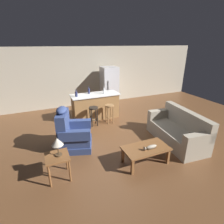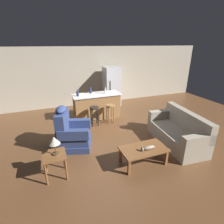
{
  "view_description": "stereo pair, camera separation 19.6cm",
  "coord_description": "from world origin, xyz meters",
  "px_view_note": "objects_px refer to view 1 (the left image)",
  "views": [
    {
      "loc": [
        -1.89,
        -4.69,
        2.73
      ],
      "look_at": [
        0.07,
        -0.1,
        0.75
      ],
      "focal_mm": 28.0,
      "sensor_mm": 36.0,
      "label": 1
    },
    {
      "loc": [
        -1.71,
        -4.76,
        2.73
      ],
      "look_at": [
        0.07,
        -0.1,
        0.75
      ],
      "focal_mm": 28.0,
      "sensor_mm": 36.0,
      "label": 2
    }
  ],
  "objects_px": {
    "fish_figurine": "(150,147)",
    "bar_stool_left": "(94,113)",
    "couch": "(178,131)",
    "bottle_tall_green": "(89,91)",
    "bottle_wine_dark": "(76,94)",
    "recliner_near_lamp": "(72,134)",
    "kitchen_island": "(95,106)",
    "coffee_table": "(146,150)",
    "bottle_short_amber": "(104,91)",
    "refrigerator": "(109,86)",
    "bar_stool_right": "(110,110)",
    "end_table": "(57,160)",
    "table_lamp": "(57,142)"
  },
  "relations": [
    {
      "from": "bottle_tall_green",
      "to": "bottle_wine_dark",
      "type": "bearing_deg",
      "value": -157.61
    },
    {
      "from": "couch",
      "to": "bar_stool_left",
      "type": "height_order",
      "value": "couch"
    },
    {
      "from": "table_lamp",
      "to": "end_table",
      "type": "bearing_deg",
      "value": -176.33
    },
    {
      "from": "bottle_short_amber",
      "to": "bottle_wine_dark",
      "type": "height_order",
      "value": "bottle_short_amber"
    },
    {
      "from": "end_table",
      "to": "table_lamp",
      "type": "distance_m",
      "value": 0.41
    },
    {
      "from": "end_table",
      "to": "recliner_near_lamp",
      "type": "bearing_deg",
      "value": 64.14
    },
    {
      "from": "bar_stool_right",
      "to": "kitchen_island",
      "type": "bearing_deg",
      "value": 117.31
    },
    {
      "from": "end_table",
      "to": "bottle_short_amber",
      "type": "distance_m",
      "value": 3.52
    },
    {
      "from": "bottle_short_amber",
      "to": "table_lamp",
      "type": "bearing_deg",
      "value": -126.65
    },
    {
      "from": "couch",
      "to": "end_table",
      "type": "relative_size",
      "value": 3.52
    },
    {
      "from": "end_table",
      "to": "bottle_tall_green",
      "type": "bearing_deg",
      "value": 62.31
    },
    {
      "from": "couch",
      "to": "bar_stool_left",
      "type": "xyz_separation_m",
      "value": [
        -1.92,
        2.01,
        0.13
      ]
    },
    {
      "from": "coffee_table",
      "to": "couch",
      "type": "bearing_deg",
      "value": 18.48
    },
    {
      "from": "bar_stool_left",
      "to": "refrigerator",
      "type": "xyz_separation_m",
      "value": [
        1.34,
        1.83,
        0.41
      ]
    },
    {
      "from": "kitchen_island",
      "to": "bottle_tall_green",
      "type": "relative_size",
      "value": 6.64
    },
    {
      "from": "kitchen_island",
      "to": "bottle_short_amber",
      "type": "bearing_deg",
      "value": -9.81
    },
    {
      "from": "refrigerator",
      "to": "bottle_wine_dark",
      "type": "xyz_separation_m",
      "value": [
        -1.77,
        -1.23,
        0.16
      ]
    },
    {
      "from": "bottle_tall_green",
      "to": "bottle_wine_dark",
      "type": "distance_m",
      "value": 0.57
    },
    {
      "from": "recliner_near_lamp",
      "to": "bar_stool_left",
      "type": "bearing_deg",
      "value": 67.03
    },
    {
      "from": "fish_figurine",
      "to": "refrigerator",
      "type": "height_order",
      "value": "refrigerator"
    },
    {
      "from": "fish_figurine",
      "to": "bottle_tall_green",
      "type": "xyz_separation_m",
      "value": [
        -0.48,
        3.37,
        0.59
      ]
    },
    {
      "from": "fish_figurine",
      "to": "recliner_near_lamp",
      "type": "xyz_separation_m",
      "value": [
        -1.54,
        1.44,
        -0.04
      ]
    },
    {
      "from": "fish_figurine",
      "to": "bottle_tall_green",
      "type": "height_order",
      "value": "bottle_tall_green"
    },
    {
      "from": "end_table",
      "to": "bar_stool_left",
      "type": "height_order",
      "value": "bar_stool_left"
    },
    {
      "from": "couch",
      "to": "refrigerator",
      "type": "height_order",
      "value": "refrigerator"
    },
    {
      "from": "bottle_tall_green",
      "to": "kitchen_island",
      "type": "bearing_deg",
      "value": -46.15
    },
    {
      "from": "table_lamp",
      "to": "coffee_table",
      "type": "bearing_deg",
      "value": -8.42
    },
    {
      "from": "bottle_short_amber",
      "to": "end_table",
      "type": "bearing_deg",
      "value": -127.15
    },
    {
      "from": "fish_figurine",
      "to": "couch",
      "type": "height_order",
      "value": "couch"
    },
    {
      "from": "kitchen_island",
      "to": "bar_stool_left",
      "type": "height_order",
      "value": "kitchen_island"
    },
    {
      "from": "coffee_table",
      "to": "recliner_near_lamp",
      "type": "distance_m",
      "value": 2.01
    },
    {
      "from": "bottle_short_amber",
      "to": "refrigerator",
      "type": "bearing_deg",
      "value": 59.87
    },
    {
      "from": "coffee_table",
      "to": "fish_figurine",
      "type": "distance_m",
      "value": 0.14
    },
    {
      "from": "fish_figurine",
      "to": "bottle_tall_green",
      "type": "relative_size",
      "value": 1.25
    },
    {
      "from": "recliner_near_lamp",
      "to": "end_table",
      "type": "height_order",
      "value": "recliner_near_lamp"
    },
    {
      "from": "bar_stool_left",
      "to": "bottle_tall_green",
      "type": "distance_m",
      "value": 1.0
    },
    {
      "from": "recliner_near_lamp",
      "to": "end_table",
      "type": "bearing_deg",
      "value": -98.12
    },
    {
      "from": "fish_figurine",
      "to": "bar_stool_left",
      "type": "xyz_separation_m",
      "value": [
        -0.58,
        2.56,
        0.01
      ]
    },
    {
      "from": "bottle_tall_green",
      "to": "fish_figurine",
      "type": "bearing_deg",
      "value": -81.86
    },
    {
      "from": "table_lamp",
      "to": "refrigerator",
      "type": "relative_size",
      "value": 0.23
    },
    {
      "from": "bottle_wine_dark",
      "to": "bar_stool_right",
      "type": "bearing_deg",
      "value": -30.12
    },
    {
      "from": "recliner_near_lamp",
      "to": "bar_stool_left",
      "type": "distance_m",
      "value": 1.47
    },
    {
      "from": "recliner_near_lamp",
      "to": "bar_stool_left",
      "type": "xyz_separation_m",
      "value": [
        0.96,
        1.12,
        0.05
      ]
    },
    {
      "from": "couch",
      "to": "bottle_short_amber",
      "type": "height_order",
      "value": "bottle_short_amber"
    },
    {
      "from": "end_table",
      "to": "refrigerator",
      "type": "relative_size",
      "value": 0.32
    },
    {
      "from": "bar_stool_right",
      "to": "bottle_wine_dark",
      "type": "xyz_separation_m",
      "value": [
        -1.03,
        0.6,
        0.57
      ]
    },
    {
      "from": "recliner_near_lamp",
      "to": "bar_stool_right",
      "type": "distance_m",
      "value": 1.92
    },
    {
      "from": "fish_figurine",
      "to": "kitchen_island",
      "type": "height_order",
      "value": "kitchen_island"
    },
    {
      "from": "coffee_table",
      "to": "recliner_near_lamp",
      "type": "bearing_deg",
      "value": 137.23
    },
    {
      "from": "couch",
      "to": "bottle_wine_dark",
      "type": "relative_size",
      "value": 7.89
    }
  ]
}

